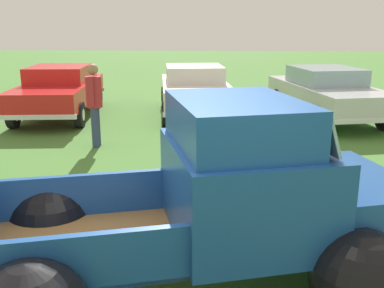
{
  "coord_description": "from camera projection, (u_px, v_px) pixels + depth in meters",
  "views": [
    {
      "loc": [
        0.33,
        -4.07,
        2.62
      ],
      "look_at": [
        0.0,
        1.92,
        0.98
      ],
      "focal_mm": 41.68,
      "sensor_mm": 36.0,
      "label": 1
    }
  ],
  "objects": [
    {
      "name": "show_car_0",
      "position": [
        59.0,
        89.0,
        12.77
      ],
      "size": [
        2.33,
        4.81,
        1.43
      ],
      "rotation": [
        0.0,
        0.0,
        -1.47
      ],
      "color": "black",
      "rests_on": "ground"
    },
    {
      "name": "lane_cone_1",
      "position": [
        224.0,
        175.0,
        7.02
      ],
      "size": [
        0.36,
        0.36,
        0.63
      ],
      "color": "black",
      "rests_on": "ground"
    },
    {
      "name": "show_car_1",
      "position": [
        195.0,
        89.0,
        12.88
      ],
      "size": [
        2.42,
        4.41,
        1.43
      ],
      "rotation": [
        0.0,
        0.0,
        -1.44
      ],
      "color": "black",
      "rests_on": "ground"
    },
    {
      "name": "spectator_0",
      "position": [
        94.0,
        100.0,
        9.51
      ],
      "size": [
        0.35,
        0.53,
        1.8
      ],
      "rotation": [
        0.0,
        0.0,
        3.18
      ],
      "color": "navy",
      "rests_on": "ground"
    },
    {
      "name": "show_car_2",
      "position": [
        327.0,
        91.0,
        12.35
      ],
      "size": [
        2.86,
        4.9,
        1.43
      ],
      "rotation": [
        0.0,
        0.0,
        -1.35
      ],
      "color": "black",
      "rests_on": "ground"
    },
    {
      "name": "ground_plane",
      "position": [
        182.0,
        284.0,
        4.63
      ],
      "size": [
        80.0,
        80.0,
        0.0
      ],
      "primitive_type": "plane",
      "color": "#477A33"
    },
    {
      "name": "vintage_pickup_truck",
      "position": [
        219.0,
        213.0,
        4.51
      ],
      "size": [
        4.96,
        3.66,
        1.96
      ],
      "rotation": [
        0.0,
        0.0,
        0.27
      ],
      "color": "black",
      "rests_on": "ground"
    }
  ]
}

